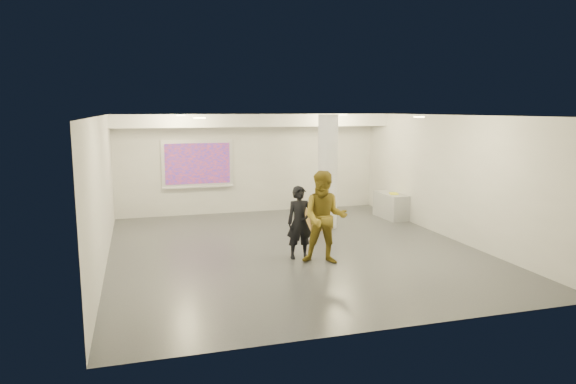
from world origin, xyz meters
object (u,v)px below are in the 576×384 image
object	(u,v)px
credenza	(391,206)
man	(325,218)
projection_screen	(198,164)
woman	(300,222)
column	(328,172)

from	to	relation	value
credenza	man	world-z (taller)	man
projection_screen	woman	xyz separation A→B (m)	(1.54, -5.16, -0.75)
credenza	woman	xyz separation A→B (m)	(-3.78, -3.15, 0.41)
column	credenza	world-z (taller)	column
woman	man	bearing A→B (deg)	-49.54
column	credenza	size ratio (longest dim) A/B	2.42
column	projection_screen	bearing A→B (deg)	139.44
woman	column	bearing A→B (deg)	60.24
man	projection_screen	bearing A→B (deg)	131.17
column	credenza	distance (m)	2.57
column	woman	xyz separation A→B (m)	(-1.56, -2.51, -0.73)
woman	credenza	bearing A→B (deg)	41.91
woman	man	distance (m)	0.64
projection_screen	credenza	world-z (taller)	projection_screen
projection_screen	credenza	bearing A→B (deg)	-20.76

